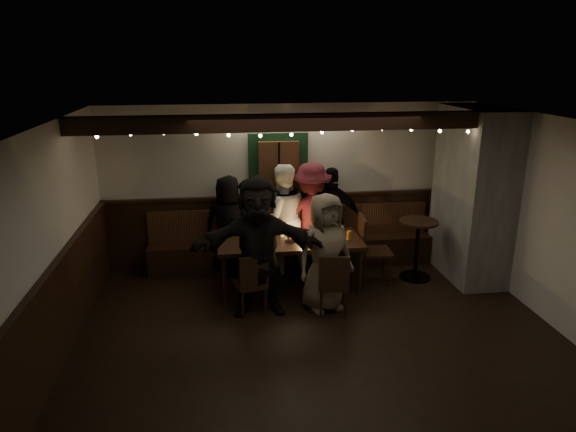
{
  "coord_description": "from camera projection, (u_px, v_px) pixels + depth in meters",
  "views": [
    {
      "loc": [
        -1.14,
        -5.53,
        3.3
      ],
      "look_at": [
        -0.16,
        1.6,
        1.05
      ],
      "focal_mm": 32.0,
      "sensor_mm": 36.0,
      "label": 1
    }
  ],
  "objects": [
    {
      "name": "person_d",
      "position": [
        311.0,
        217.0,
        8.08
      ],
      "size": [
        1.14,
        0.68,
        1.74
      ],
      "primitive_type": "imported",
      "rotation": [
        0.0,
        0.0,
        3.17
      ],
      "color": "#541922",
      "rests_on": "ground"
    },
    {
      "name": "person_e",
      "position": [
        332.0,
        218.0,
        8.25
      ],
      "size": [
        1.03,
        0.67,
        1.64
      ],
      "primitive_type": "imported",
      "rotation": [
        0.0,
        0.0,
        2.84
      ],
      "color": "black",
      "rests_on": "ground"
    },
    {
      "name": "room",
      "position": [
        372.0,
        215.0,
        7.53
      ],
      "size": [
        6.02,
        5.01,
        2.62
      ],
      "color": "black",
      "rests_on": "ground"
    },
    {
      "name": "dining_table",
      "position": [
        290.0,
        244.0,
        7.46
      ],
      "size": [
        2.09,
        0.9,
        0.9
      ],
      "color": "black",
      "rests_on": "ground"
    },
    {
      "name": "person_b",
      "position": [
        246.0,
        226.0,
        8.05
      ],
      "size": [
        0.62,
        0.48,
        1.5
      ],
      "primitive_type": "imported",
      "rotation": [
        0.0,
        0.0,
        3.39
      ],
      "color": "black",
      "rests_on": "ground"
    },
    {
      "name": "person_f",
      "position": [
        258.0,
        246.0,
        6.67
      ],
      "size": [
        1.76,
        0.63,
        1.87
      ],
      "primitive_type": "imported",
      "rotation": [
        0.0,
        0.0,
        -0.05
      ],
      "color": "black",
      "rests_on": "ground"
    },
    {
      "name": "person_g",
      "position": [
        325.0,
        253.0,
        6.8
      ],
      "size": [
        0.91,
        0.73,
        1.62
      ],
      "primitive_type": "imported",
      "rotation": [
        0.0,
        0.0,
        0.31
      ],
      "color": "#827457",
      "rests_on": "ground"
    },
    {
      "name": "chair_end",
      "position": [
        369.0,
        245.0,
        7.69
      ],
      "size": [
        0.5,
        0.5,
        1.04
      ],
      "color": "black",
      "rests_on": "ground"
    },
    {
      "name": "chair_near_right",
      "position": [
        333.0,
        281.0,
        6.69
      ],
      "size": [
        0.45,
        0.45,
        0.87
      ],
      "color": "black",
      "rests_on": "ground"
    },
    {
      "name": "person_c",
      "position": [
        282.0,
        219.0,
        8.02
      ],
      "size": [
        0.94,
        0.79,
        1.74
      ],
      "primitive_type": "imported",
      "rotation": [
        0.0,
        0.0,
        3.3
      ],
      "color": "white",
      "rests_on": "ground"
    },
    {
      "name": "chair_near_left",
      "position": [
        252.0,
        281.0,
        6.72
      ],
      "size": [
        0.47,
        0.47,
        0.86
      ],
      "color": "black",
      "rests_on": "ground"
    },
    {
      "name": "person_a",
      "position": [
        229.0,
        225.0,
        7.98
      ],
      "size": [
        0.86,
        0.66,
        1.57
      ],
      "primitive_type": "imported",
      "rotation": [
        0.0,
        0.0,
        2.92
      ],
      "color": "black",
      "rests_on": "ground"
    },
    {
      "name": "high_top",
      "position": [
        417.0,
        242.0,
        7.82
      ],
      "size": [
        0.59,
        0.59,
        0.93
      ],
      "color": "black",
      "rests_on": "ground"
    }
  ]
}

